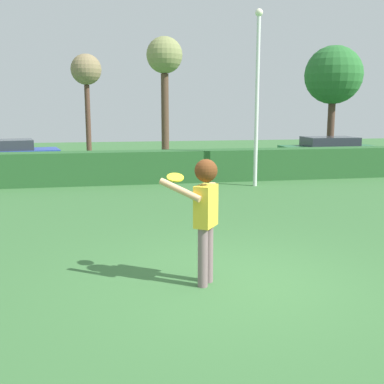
% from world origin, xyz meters
% --- Properties ---
extents(ground_plane, '(60.00, 60.00, 0.00)m').
position_xyz_m(ground_plane, '(0.00, 0.00, 0.00)').
color(ground_plane, '#3A6B37').
extents(person, '(0.84, 0.48, 1.78)m').
position_xyz_m(person, '(-0.40, 0.02, 1.11)').
color(person, slate).
rests_on(person, ground).
extents(frisbee, '(0.24, 0.24, 0.10)m').
position_xyz_m(frisbee, '(-0.75, 0.41, 1.48)').
color(frisbee, yellow).
extents(lamppost, '(0.24, 0.24, 5.46)m').
position_xyz_m(lamppost, '(3.06, 8.09, 3.04)').
color(lamppost, silver).
rests_on(lamppost, ground).
extents(hedge_row, '(22.57, 0.90, 1.07)m').
position_xyz_m(hedge_row, '(0.00, 9.45, 0.54)').
color(hedge_row, '#295A2B').
rests_on(hedge_row, ground).
extents(parked_car_blue, '(4.45, 2.49, 1.25)m').
position_xyz_m(parked_car_blue, '(-5.61, 13.52, 0.69)').
color(parked_car_blue, '#263FA5').
rests_on(parked_car_blue, ground).
extents(parked_car_green, '(4.29, 1.99, 1.25)m').
position_xyz_m(parked_car_green, '(8.10, 12.90, 0.69)').
color(parked_car_green, '#1E6633').
rests_on(parked_car_green, ground).
extents(birch_tree, '(1.83, 1.83, 6.07)m').
position_xyz_m(birch_tree, '(1.49, 18.04, 4.87)').
color(birch_tree, brown).
rests_on(birch_tree, ground).
extents(maple_tree, '(1.49, 1.49, 5.11)m').
position_xyz_m(maple_tree, '(-2.40, 17.77, 4.20)').
color(maple_tree, '#523529').
rests_on(maple_tree, ground).
extents(willow_tree, '(2.73, 2.73, 5.42)m').
position_xyz_m(willow_tree, '(9.15, 14.87, 4.01)').
color(willow_tree, '#50372B').
rests_on(willow_tree, ground).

